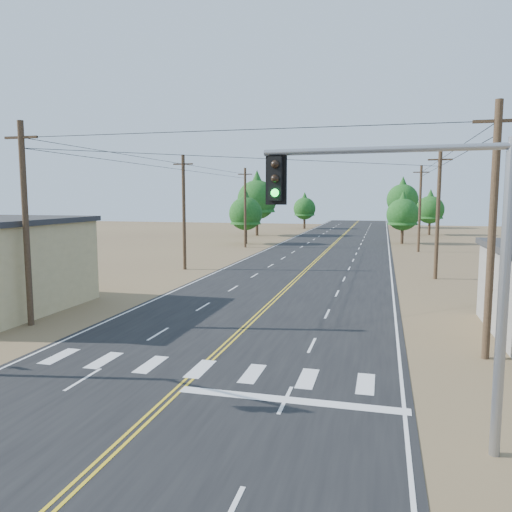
% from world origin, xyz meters
% --- Properties ---
extents(ground, '(220.00, 220.00, 0.00)m').
position_xyz_m(ground, '(0.00, 0.00, 0.00)').
color(ground, olive).
rests_on(ground, ground).
extents(road, '(15.00, 200.00, 0.02)m').
position_xyz_m(road, '(0.00, 30.00, 0.01)').
color(road, black).
rests_on(road, ground).
extents(utility_pole_left_near, '(1.80, 0.30, 10.00)m').
position_xyz_m(utility_pole_left_near, '(-10.50, 12.00, 5.12)').
color(utility_pole_left_near, '#4C3826').
rests_on(utility_pole_left_near, ground).
extents(utility_pole_left_mid, '(1.80, 0.30, 10.00)m').
position_xyz_m(utility_pole_left_mid, '(-10.50, 32.00, 5.12)').
color(utility_pole_left_mid, '#4C3826').
rests_on(utility_pole_left_mid, ground).
extents(utility_pole_left_far, '(1.80, 0.30, 10.00)m').
position_xyz_m(utility_pole_left_far, '(-10.50, 52.00, 5.12)').
color(utility_pole_left_far, '#4C3826').
rests_on(utility_pole_left_far, ground).
extents(utility_pole_right_near, '(1.80, 0.30, 10.00)m').
position_xyz_m(utility_pole_right_near, '(10.50, 12.00, 5.12)').
color(utility_pole_right_near, '#4C3826').
rests_on(utility_pole_right_near, ground).
extents(utility_pole_right_mid, '(1.80, 0.30, 10.00)m').
position_xyz_m(utility_pole_right_mid, '(10.50, 32.00, 5.12)').
color(utility_pole_right_mid, '#4C3826').
rests_on(utility_pole_right_mid, ground).
extents(utility_pole_right_far, '(1.80, 0.30, 10.00)m').
position_xyz_m(utility_pole_right_far, '(10.50, 52.00, 5.12)').
color(utility_pole_right_far, '#4C3826').
rests_on(utility_pole_right_far, ground).
extents(signal_mast_right, '(6.10, 0.67, 7.75)m').
position_xyz_m(signal_mast_right, '(7.53, 4.11, 5.22)').
color(signal_mast_right, gray).
rests_on(signal_mast_right, ground).
extents(tree_left_near, '(4.51, 4.51, 7.51)m').
position_xyz_m(tree_left_near, '(-11.70, 56.53, 4.59)').
color(tree_left_near, '#3F2D1E').
rests_on(tree_left_near, ground).
extents(tree_left_mid, '(6.47, 6.47, 10.79)m').
position_xyz_m(tree_left_mid, '(-13.89, 71.48, 6.60)').
color(tree_left_mid, '#3F2D1E').
rests_on(tree_left_mid, ground).
extents(tree_left_far, '(4.44, 4.44, 7.40)m').
position_xyz_m(tree_left_far, '(-9.00, 91.22, 4.52)').
color(tree_left_far, '#3F2D1E').
rests_on(tree_left_far, ground).
extents(tree_right_near, '(4.36, 4.36, 7.27)m').
position_xyz_m(tree_right_near, '(9.00, 62.18, 4.44)').
color(tree_right_near, '#3F2D1E').
rests_on(tree_right_near, ground).
extents(tree_right_mid, '(4.64, 4.64, 7.73)m').
position_xyz_m(tree_right_mid, '(14.00, 79.79, 4.73)').
color(tree_right_mid, '#3F2D1E').
rests_on(tree_right_mid, ground).
extents(tree_right_far, '(6.39, 6.39, 10.66)m').
position_xyz_m(tree_right_far, '(10.17, 99.32, 6.52)').
color(tree_right_far, '#3F2D1E').
rests_on(tree_right_far, ground).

